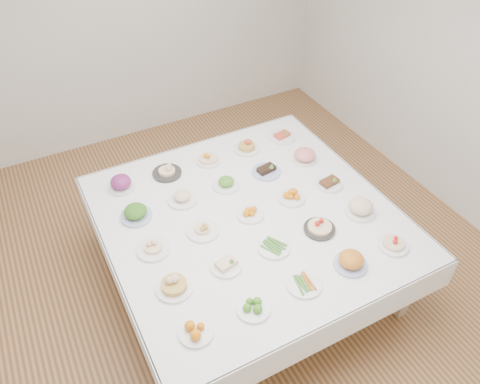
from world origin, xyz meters
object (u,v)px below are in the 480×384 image
display_table (249,221)px  dish_0 (196,330)px  dish_24 (282,135)px  dish_12 (250,213)px

display_table → dish_0: (-0.80, -0.78, 0.10)m
display_table → dish_24: dish_24 is taller
display_table → dish_0: dish_0 is taller
dish_12 → dish_24: dish_24 is taller
dish_12 → dish_24: (0.79, 0.80, 0.01)m
dish_12 → dish_24: 1.12m
dish_0 → dish_24: dish_24 is taller
display_table → dish_24: 1.13m
dish_0 → dish_24: bearing=44.6°
display_table → dish_12: dish_12 is taller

